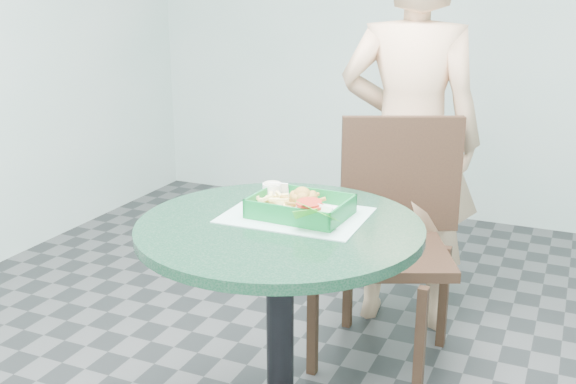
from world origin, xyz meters
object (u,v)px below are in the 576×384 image
at_px(cafe_table, 280,285).
at_px(crab_sandwich, 302,206).
at_px(food_basket, 300,217).
at_px(diner_person, 410,129).
at_px(dining_chair, 391,224).
at_px(sauce_ramekin, 270,194).

relative_size(cafe_table, crab_sandwich, 7.17).
bearing_deg(food_basket, diner_person, 85.50).
bearing_deg(dining_chair, diner_person, 68.84).
height_order(dining_chair, crab_sandwich, dining_chair).
relative_size(food_basket, sauce_ramekin, 4.59).
height_order(dining_chair, sauce_ramekin, dining_chair).
bearing_deg(diner_person, sauce_ramekin, 70.12).
height_order(dining_chair, diner_person, diner_person).
bearing_deg(cafe_table, food_basket, 68.86).
height_order(diner_person, food_basket, diner_person).
height_order(food_basket, crab_sandwich, crab_sandwich).
bearing_deg(diner_person, crab_sandwich, 78.54).
height_order(diner_person, sauce_ramekin, diner_person).
relative_size(cafe_table, food_basket, 3.00).
distance_m(cafe_table, dining_chair, 0.77).
xyz_separation_m(cafe_table, diner_person, (0.11, 1.05, 0.27)).
height_order(cafe_table, crab_sandwich, crab_sandwich).
bearing_deg(sauce_ramekin, dining_chair, 70.66).
bearing_deg(food_basket, dining_chair, 82.58).
distance_m(dining_chair, crab_sandwich, 0.74).
distance_m(diner_person, sauce_ramekin, 0.93).
relative_size(dining_chair, crab_sandwich, 8.22).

